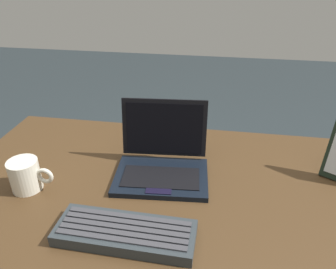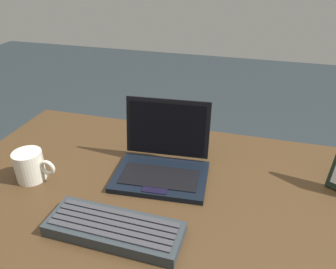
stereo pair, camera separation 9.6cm
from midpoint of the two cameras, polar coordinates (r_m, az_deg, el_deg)
desk at (r=1.04m, az=0.97°, el=-13.75°), size 1.48×0.79×0.70m
laptop_front at (r=1.02m, az=-3.72°, el=-4.88°), size 0.30×0.25×0.22m
external_keyboard at (r=0.84m, az=-10.87°, el=-16.66°), size 0.35×0.13×0.04m
coffee_mug at (r=1.06m, az=-26.07°, el=-6.51°), size 0.13×0.09×0.10m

